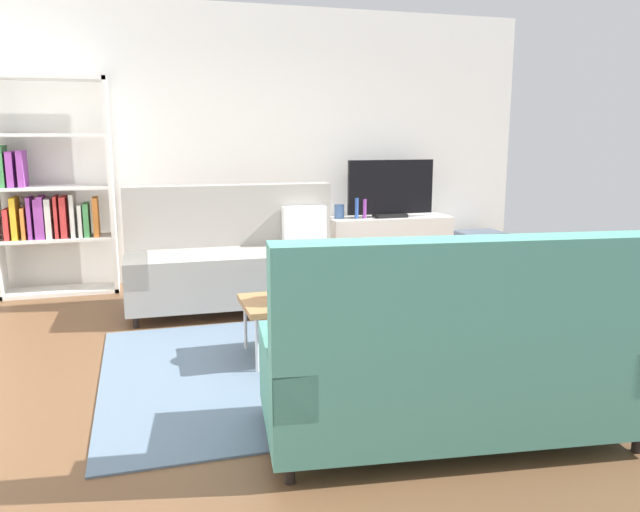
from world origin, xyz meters
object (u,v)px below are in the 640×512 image
Objects in this scene: bookshelf at (50,195)px; tv_console at (389,245)px; vase_0 at (339,211)px; bottle_0 at (357,208)px; couch_beige at (236,260)px; storage_trunk at (479,250)px; coffee_table at (320,301)px; bottle_1 at (364,209)px; potted_plant at (303,272)px; couch_green at (451,358)px; tv at (391,189)px; table_book_0 at (288,296)px.

tv_console is at bearing -0.32° from bookshelf.
vase_0 is 0.20m from bottle_0.
couch_beige reaches higher than vase_0.
storage_trunk is at bearing -162.66° from couch_beige.
couch_beige reaches higher than coffee_table.
potted_plant is at bearing -118.87° from bottle_1.
tv reaches higher than couch_green.
bookshelf is 9.08× the size of bottle_0.
bottle_1 is (-0.32, -0.02, -0.20)m from tv.
couch_beige is 8.83× the size of bottle_1.
bookshelf is at bearing 179.68° from tv_console.
potted_plant is (-0.42, 1.35, 0.18)m from couch_green.
bookshelf reaches higher than bottle_1.
vase_0 reaches higher than table_book_0.
tv is at bearing 57.61° from coffee_table.
storage_trunk is at bearing 41.42° from coffee_table.
couch_beige is 0.96× the size of couch_green.
bottle_1 is (1.58, 0.95, 0.31)m from couch_beige.
tv is 6.50× the size of vase_0.
bottle_1 is (-0.32, -0.04, 0.43)m from tv_console.
bottle_1 is (0.26, -0.09, 0.03)m from vase_0.
tv_console is 0.53m from bottle_1.
bottle_1 is at bearing -148.27° from couch_beige.
bottle_1 is at bearing 63.15° from coffee_table.
potted_plant is 2.73m from bottle_0.
bottle_1 is (1.34, 2.43, 0.12)m from potted_plant.
bottle_1 is at bearing -18.78° from vase_0.
couch_beige is 1.38m from table_book_0.
table_book_0 reaches higher than storage_trunk.
bookshelf is 8.75× the size of table_book_0.
tv reaches higher than coffee_table.
vase_0 is at bearing 66.90° from potted_plant.
couch_green is 4.40m from storage_trunk.
bookshelf is 2.97m from vase_0.
couch_beige is at bearing -149.16° from bottle_1.
potted_plant is 2.42× the size of vase_0.
tv is 4.17× the size of table_book_0.
tv is 2.97m from potted_plant.
couch_beige is 3.68× the size of storage_trunk.
couch_green is at bearing -107.95° from tv_console.
couch_beige is at bearing -31.50° from bookshelf.
coffee_table is 4.75× the size of bottle_0.
bottle_0 is (1.49, 0.95, 0.31)m from couch_beige.
couch_beige is 7.97× the size of table_book_0.
coffee_table is at bearing 24.47° from potted_plant.
tv_console is (1.90, 0.99, -0.12)m from couch_beige.
tv is 1.32m from storage_trunk.
couch_beige is 12.44× the size of vase_0.
table_book_0 is (-0.22, 0.04, 0.04)m from coffee_table.
tv is at bearing -90.00° from tv_console.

